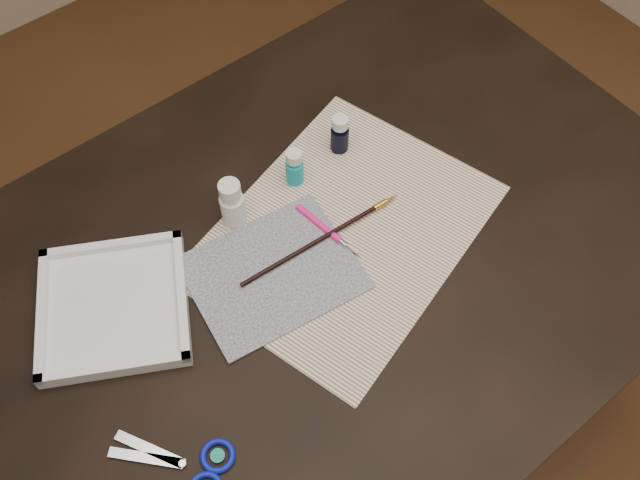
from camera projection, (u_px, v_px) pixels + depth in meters
ground at (320, 408)px, 1.80m from camera, size 3.50×3.50×0.02m
table at (320, 348)px, 1.47m from camera, size 1.30×0.90×0.75m
paper at (344, 232)px, 1.18m from camera, size 0.56×0.49×0.00m
canvas at (273, 273)px, 1.14m from camera, size 0.29×0.24×0.00m
paint_bottle_white at (232, 203)px, 1.15m from camera, size 0.05×0.05×0.10m
paint_bottle_cyan at (294, 167)px, 1.20m from camera, size 0.04×0.04×0.08m
paint_bottle_navy at (340, 134)px, 1.24m from camera, size 0.04×0.04×0.08m
paintbrush at (323, 238)px, 1.16m from camera, size 0.31×0.03×0.01m
craft_knife at (329, 232)px, 1.17m from camera, size 0.03×0.15×0.01m
scissors at (169, 466)px, 0.97m from camera, size 0.20×0.21×0.01m
palette_tray at (113, 306)px, 1.09m from camera, size 0.31×0.31×0.03m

